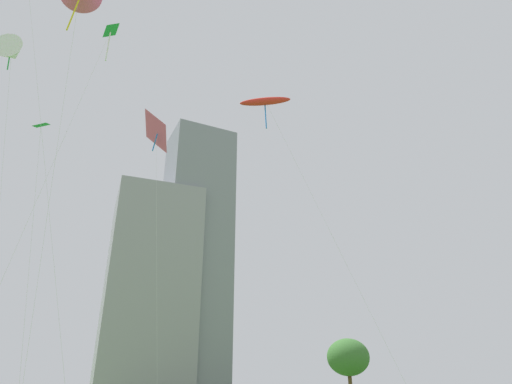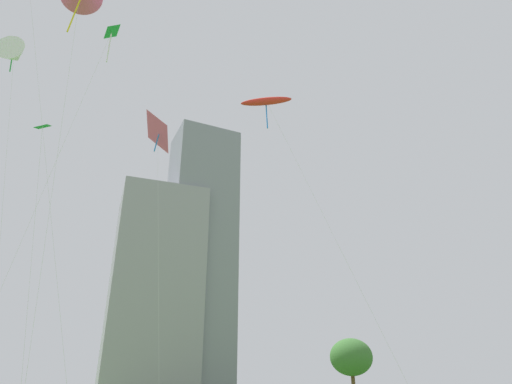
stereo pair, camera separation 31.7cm
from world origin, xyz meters
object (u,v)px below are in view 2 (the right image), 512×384
park_tree_1 (351,357)px  kite_flying_6 (14,54)px  kite_flying_5 (42,131)px  kite_flying_7 (158,133)px  kite_flying_3 (109,41)px  distant_highrise_0 (154,294)px  kite_flying_2 (267,102)px  distant_highrise_1 (199,256)px

park_tree_1 → kite_flying_6: bearing=175.0°
kite_flying_5 → kite_flying_7: size_ratio=0.78×
kite_flying_3 → kite_flying_6: 10.78m
kite_flying_5 → distant_highrise_0: 92.69m
kite_flying_2 → park_tree_1: (15.50, 8.15, -20.65)m
kite_flying_6 → distant_highrise_0: distant_highrise_0 is taller
kite_flying_3 → kite_flying_5: (-3.31, 0.64, -9.64)m
kite_flying_3 → park_tree_1: 37.80m
kite_flying_3 → distant_highrise_1: distant_highrise_1 is taller
kite_flying_7 → kite_flying_2: bearing=-44.5°
kite_flying_6 → kite_flying_7: kite_flying_6 is taller
distant_highrise_0 → distant_highrise_1: size_ratio=0.72×
kite_flying_2 → park_tree_1: size_ratio=3.55×
kite_flying_5 → kite_flying_6: size_ratio=0.63×
park_tree_1 → distant_highrise_0: bearing=85.3°
kite_flying_5 → distant_highrise_1: bearing=57.9°
kite_flying_2 → kite_flying_3: 14.39m
kite_flying_3 → kite_flying_6: kite_flying_6 is taller
kite_flying_2 → distant_highrise_1: bearing=68.6°
kite_flying_2 → kite_flying_7: kite_flying_2 is taller
park_tree_1 → distant_highrise_0: distant_highrise_0 is taller
kite_flying_7 → distant_highrise_0: bearing=69.8°
kite_flying_6 → park_tree_1: kite_flying_6 is taller
kite_flying_5 → distant_highrise_0: bearing=64.9°
kite_flying_2 → kite_flying_5: size_ratio=1.36×
kite_flying_5 → park_tree_1: kite_flying_5 is taller
kite_flying_5 → distant_highrise_0: (39.18, 83.61, 8.05)m
kite_flying_3 → park_tree_1: size_ratio=3.93×
kite_flying_2 → kite_flying_5: 18.89m
kite_flying_2 → kite_flying_5: (-17.16, 3.56, -7.06)m
kite_flying_3 → kite_flying_5: kite_flying_3 is taller
kite_flying_2 → kite_flying_3: (-13.85, 2.92, 2.58)m
distant_highrise_1 → kite_flying_2: bearing=-103.8°
kite_flying_2 → park_tree_1: bearing=27.7°
kite_flying_3 → distant_highrise_1: bearing=59.9°
kite_flying_3 → park_tree_1: kite_flying_3 is taller
kite_flying_5 → distant_highrise_0: distant_highrise_0 is taller
kite_flying_2 → distant_highrise_1: (32.14, 82.15, 11.60)m
kite_flying_2 → kite_flying_3: bearing=168.1°
kite_flying_7 → distant_highrise_1: size_ratio=0.34×
distant_highrise_1 → kite_flying_6: bearing=-119.0°
kite_flying_6 → distant_highrise_1: size_ratio=0.42×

